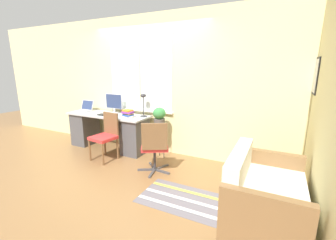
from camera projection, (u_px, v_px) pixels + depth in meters
The scene contains 16 objects.
ground_plane at pixel (133, 159), 4.26m from camera, with size 14.00×14.00×0.00m, color olive.
wall_back_with_window at pixel (149, 85), 4.53m from camera, with size 9.00×0.12×2.70m.
wall_right_with_picture at pixel (322, 97), 2.71m from camera, with size 0.08×9.00×2.70m.
desk at pixel (109, 130), 4.78m from camera, with size 1.84×0.59×0.74m.
laptop at pixel (84, 109), 5.02m from camera, with size 0.33×0.30×0.23m.
monitor at pixel (114, 103), 4.77m from camera, with size 0.42×0.18×0.41m.
keyboard at pixel (106, 115), 4.56m from camera, with size 0.37×0.13×0.02m.
mouse at pixel (116, 116), 4.43m from camera, with size 0.04×0.06×0.03m.
desk_lamp at pixel (143, 100), 4.39m from camera, with size 0.13×0.13×0.46m.
book_stack at pixel (128, 114), 4.35m from camera, with size 0.23×0.19×0.16m.
desk_chair_wooden at pixel (106, 135), 4.19m from camera, with size 0.46×0.47×0.87m.
office_chair_swivel at pixel (155, 146), 3.63m from camera, with size 0.58×0.59×0.88m.
couch_loveseat at pixel (263, 197), 2.52m from camera, with size 0.79×1.23×0.79m.
plant_stand at pixel (159, 131), 4.24m from camera, with size 0.22×0.22×0.61m.
potted_plant at pixel (159, 117), 4.17m from camera, with size 0.24×0.24×0.37m.
floor_rug_striped at pixel (182, 199), 2.97m from camera, with size 1.11×0.69×0.01m.
Camera 1 is at (2.38, -3.25, 1.70)m, focal length 24.00 mm.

